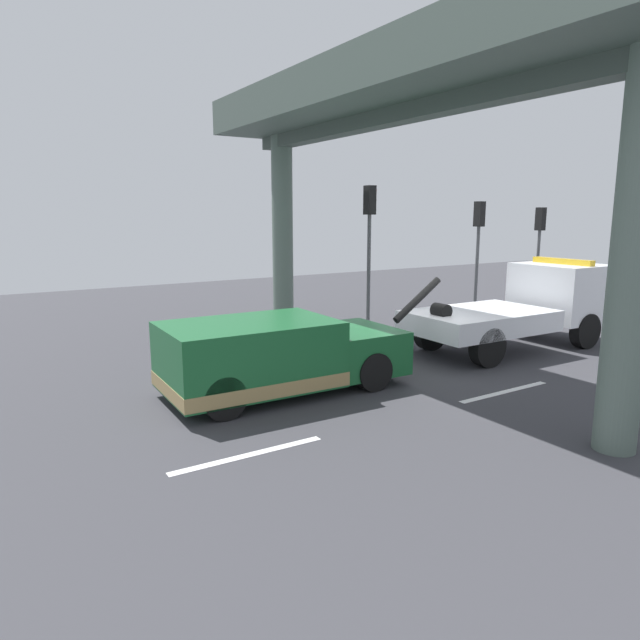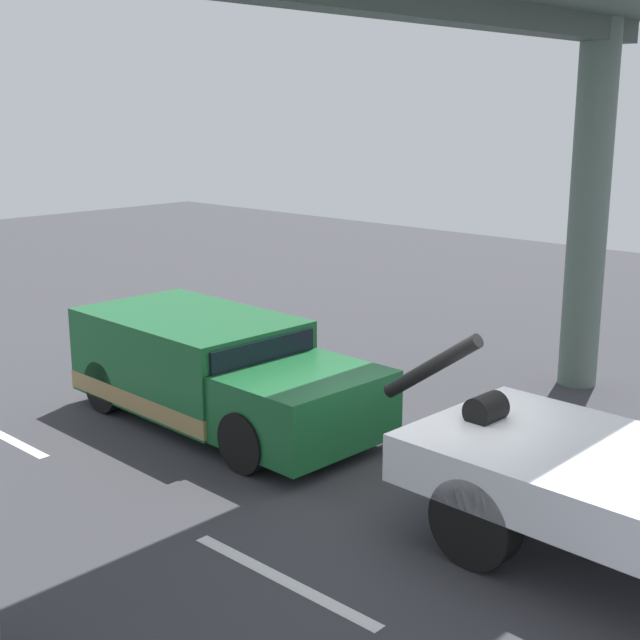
{
  "view_description": "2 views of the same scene",
  "coord_description": "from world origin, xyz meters",
  "px_view_note": "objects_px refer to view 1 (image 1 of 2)",
  "views": [
    {
      "loc": [
        -9.49,
        -10.21,
        3.72
      ],
      "look_at": [
        -2.8,
        0.36,
        1.38
      ],
      "focal_mm": 31.55,
      "sensor_mm": 36.0,
      "label": 1
    },
    {
      "loc": [
        5.83,
        -8.24,
        4.73
      ],
      "look_at": [
        -2.76,
        0.91,
        1.66
      ],
      "focal_mm": 49.16,
      "sensor_mm": 36.0,
      "label": 2
    }
  ],
  "objects_px": {
    "towed_van_green": "(275,357)",
    "traffic_light_near": "(370,226)",
    "traffic_light_mid": "(540,235)",
    "tow_truck_white": "(528,305)",
    "traffic_light_far": "(479,233)"
  },
  "relations": [
    {
      "from": "traffic_light_near",
      "to": "traffic_light_far",
      "type": "distance_m",
      "value": 5.01
    },
    {
      "from": "towed_van_green",
      "to": "traffic_light_near",
      "type": "distance_m",
      "value": 7.52
    },
    {
      "from": "tow_truck_white",
      "to": "traffic_light_mid",
      "type": "xyz_separation_m",
      "value": [
        6.04,
        4.24,
        1.73
      ]
    },
    {
      "from": "traffic_light_near",
      "to": "traffic_light_far",
      "type": "xyz_separation_m",
      "value": [
        5.0,
        0.0,
        -0.29
      ]
    },
    {
      "from": "traffic_light_near",
      "to": "traffic_light_mid",
      "type": "xyz_separation_m",
      "value": [
        8.5,
        0.0,
        -0.43
      ]
    },
    {
      "from": "towed_van_green",
      "to": "traffic_light_near",
      "type": "relative_size",
      "value": 1.13
    },
    {
      "from": "tow_truck_white",
      "to": "traffic_light_far",
      "type": "height_order",
      "value": "traffic_light_far"
    },
    {
      "from": "tow_truck_white",
      "to": "towed_van_green",
      "type": "bearing_deg",
      "value": 179.86
    },
    {
      "from": "traffic_light_near",
      "to": "traffic_light_far",
      "type": "relative_size",
      "value": 1.1
    },
    {
      "from": "traffic_light_far",
      "to": "towed_van_green",
      "type": "bearing_deg",
      "value": -158.42
    },
    {
      "from": "tow_truck_white",
      "to": "traffic_light_far",
      "type": "bearing_deg",
      "value": 59.12
    },
    {
      "from": "traffic_light_near",
      "to": "traffic_light_mid",
      "type": "bearing_deg",
      "value": 0.0
    },
    {
      "from": "towed_van_green",
      "to": "traffic_light_mid",
      "type": "relative_size",
      "value": 1.31
    },
    {
      "from": "tow_truck_white",
      "to": "towed_van_green",
      "type": "height_order",
      "value": "tow_truck_white"
    },
    {
      "from": "towed_van_green",
      "to": "traffic_light_far",
      "type": "bearing_deg",
      "value": 21.58
    }
  ]
}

